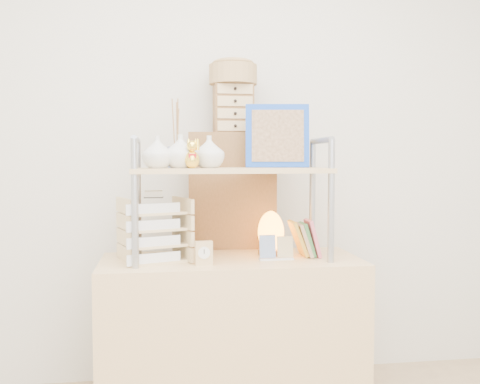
{
  "coord_description": "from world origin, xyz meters",
  "views": [
    {
      "loc": [
        -0.32,
        -1.24,
        1.22
      ],
      "look_at": [
        0.04,
        1.2,
        1.06
      ],
      "focal_mm": 40.0,
      "sensor_mm": 36.0,
      "label": 1
    }
  ],
  "objects_px": {
    "desk": "(231,338)",
    "letter_tray": "(154,233)",
    "salt_lamp": "(271,233)",
    "cabinet": "(233,259)"
  },
  "relations": [
    {
      "from": "letter_tray",
      "to": "desk",
      "type": "bearing_deg",
      "value": 0.05
    },
    {
      "from": "desk",
      "to": "cabinet",
      "type": "xyz_separation_m",
      "value": [
        0.06,
        0.37,
        0.3
      ]
    },
    {
      "from": "cabinet",
      "to": "letter_tray",
      "type": "xyz_separation_m",
      "value": [
        -0.41,
        -0.37,
        0.2
      ]
    },
    {
      "from": "desk",
      "to": "letter_tray",
      "type": "distance_m",
      "value": 0.61
    },
    {
      "from": "cabinet",
      "to": "salt_lamp",
      "type": "bearing_deg",
      "value": -56.59
    },
    {
      "from": "desk",
      "to": "salt_lamp",
      "type": "distance_m",
      "value": 0.53
    },
    {
      "from": "cabinet",
      "to": "desk",
      "type": "bearing_deg",
      "value": -91.58
    },
    {
      "from": "desk",
      "to": "letter_tray",
      "type": "relative_size",
      "value": 3.67
    },
    {
      "from": "salt_lamp",
      "to": "desk",
      "type": "bearing_deg",
      "value": -159.8
    },
    {
      "from": "salt_lamp",
      "to": "cabinet",
      "type": "bearing_deg",
      "value": 116.41
    }
  ]
}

